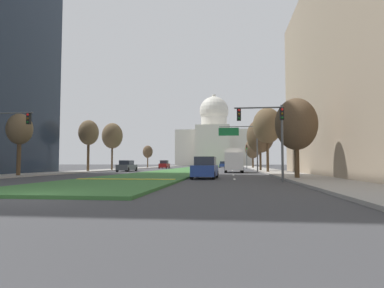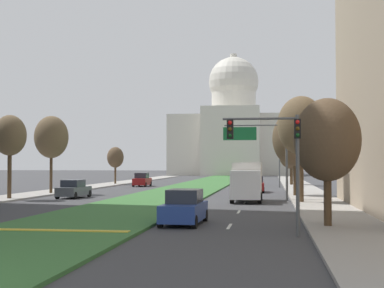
{
  "view_description": "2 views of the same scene",
  "coord_description": "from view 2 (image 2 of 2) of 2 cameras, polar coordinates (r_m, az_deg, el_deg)",
  "views": [
    {
      "loc": [
        7.22,
        -10.78,
        1.29
      ],
      "look_at": [
        1.6,
        36.46,
        4.05
      ],
      "focal_mm": 30.25,
      "sensor_mm": 36.0,
      "label": 1
    },
    {
      "loc": [
        9.55,
        -12.68,
        3.14
      ],
      "look_at": [
        0.78,
        49.59,
        5.27
      ],
      "focal_mm": 52.19,
      "sensor_mm": 36.0,
      "label": 2
    }
  ],
  "objects": [
    {
      "name": "sidewalk_left",
      "position": [
        70.05,
        -10.98,
        -4.41
      ],
      "size": [
        4.0,
        120.39,
        0.15
      ],
      "primitive_type": "cube",
      "color": "#9E9991",
      "rests_on": "ground_plane"
    },
    {
      "name": "overhead_guide_sign",
      "position": [
        46.98,
        7.24,
        -0.1
      ],
      "size": [
        5.4,
        0.2,
        6.5
      ],
      "color": "#515456",
      "rests_on": "ground_plane"
    },
    {
      "name": "traffic_light_far_right",
      "position": [
        71.98,
        8.94,
        -1.78
      ],
      "size": [
        0.28,
        0.35,
        5.2
      ],
      "color": "#515456",
      "rests_on": "ground_plane"
    },
    {
      "name": "capitol_building",
      "position": [
        146.14,
        4.26,
        1.16
      ],
      "size": [
        31.93,
        25.3,
        31.91
      ],
      "color": "beige",
      "rests_on": "ground_plane"
    },
    {
      "name": "sedan_very_far",
      "position": [
        88.83,
        5.25,
        -3.46
      ],
      "size": [
        1.88,
        4.28,
        1.64
      ],
      "color": "navy",
      "rests_on": "ground_plane"
    },
    {
      "name": "street_tree_left_far",
      "position": [
        57.32,
        -14.18,
        0.67
      ],
      "size": [
        3.37,
        3.37,
        7.83
      ],
      "color": "#4C3823",
      "rests_on": "ground_plane"
    },
    {
      "name": "ground_plane",
      "position": [
        80.19,
        1.17,
        -4.19
      ],
      "size": [
        294.29,
        294.29,
        0.0
      ],
      "primitive_type": "plane",
      "color": "#3D3D3F"
    },
    {
      "name": "sedan_distant",
      "position": [
        60.27,
        6.47,
        -4.15
      ],
      "size": [
        2.03,
        4.71,
        1.72
      ],
      "color": "maroon",
      "rests_on": "ground_plane"
    },
    {
      "name": "street_tree_left_mid",
      "position": [
        49.75,
        -18.12,
        0.78
      ],
      "size": [
        2.77,
        2.77,
        7.21
      ],
      "color": "#4C3823",
      "rests_on": "ground_plane"
    },
    {
      "name": "street_tree_right_mid",
      "position": [
        43.87,
        11.09,
        1.82
      ],
      "size": [
        3.66,
        3.66,
        8.31
      ],
      "color": "#4C3823",
      "rests_on": "ground_plane"
    },
    {
      "name": "sedan_far_horizon",
      "position": [
        74.91,
        -5.13,
        -3.69
      ],
      "size": [
        1.9,
        4.4,
        1.82
      ],
      "color": "maroon",
      "rests_on": "ground_plane"
    },
    {
      "name": "sedan_midblock",
      "position": [
        51.16,
        -12.0,
        -4.56
      ],
      "size": [
        1.95,
        4.48,
        1.63
      ],
      "color": "#4C5156",
      "rests_on": "ground_plane"
    },
    {
      "name": "box_truck_delivery",
      "position": [
        45.45,
        5.64,
        -3.78
      ],
      "size": [
        2.4,
        6.4,
        3.2
      ],
      "color": "silver",
      "rests_on": "ground_plane"
    },
    {
      "name": "street_tree_right_distant",
      "position": [
        78.34,
        10.11,
        -0.89
      ],
      "size": [
        3.61,
        3.61,
        6.82
      ],
      "color": "#4C3823",
      "rests_on": "ground_plane"
    },
    {
      "name": "street_tree_right_far",
      "position": [
        52.5,
        10.46,
        0.54
      ],
      "size": [
        4.16,
        4.16,
        8.0
      ],
      "color": "#4C3823",
      "rests_on": "ground_plane"
    },
    {
      "name": "street_tree_left_distant",
      "position": [
        81.11,
        -7.84,
        -1.38
      ],
      "size": [
        2.39,
        2.39,
        5.44
      ],
      "color": "#4C3823",
      "rests_on": "ground_plane"
    },
    {
      "name": "median_curb_nose",
      "position": [
        25.69,
        -14.03,
        -8.55
      ],
      "size": [
        6.92,
        0.5,
        0.04
      ],
      "primitive_type": "cube",
      "color": "gold",
      "rests_on": "grass_median"
    },
    {
      "name": "grass_median",
      "position": [
        73.56,
        0.55,
        -4.33
      ],
      "size": [
        7.69,
        120.39,
        0.14
      ],
      "primitive_type": "cube",
      "color": "#386B33",
      "rests_on": "ground_plane"
    },
    {
      "name": "lane_dashes_right",
      "position": [
        49.88,
        5.7,
        -5.54
      ],
      "size": [
        0.16,
        50.35,
        0.01
      ],
      "color": "silver",
      "rests_on": "ground_plane"
    },
    {
      "name": "sedan_lead_stopped",
      "position": [
        28.68,
        -0.8,
        -6.56
      ],
      "size": [
        2.02,
        4.39,
        1.78
      ],
      "color": "navy",
      "rests_on": "ground_plane"
    },
    {
      "name": "sidewalk_right",
      "position": [
        66.35,
        11.2,
        -4.55
      ],
      "size": [
        4.0,
        120.39,
        0.15
      ],
      "primitive_type": "cube",
      "color": "#9E9991",
      "rests_on": "ground_plane"
    },
    {
      "name": "street_tree_right_near",
      "position": [
        27.47,
        13.65,
        0.38
      ],
      "size": [
        3.19,
        3.19,
        6.25
      ],
      "color": "#4C3823",
      "rests_on": "ground_plane"
    },
    {
      "name": "traffic_light_near_right",
      "position": [
        24.19,
        8.74,
        -0.37
      ],
      "size": [
        3.34,
        0.35,
        5.2
      ],
      "color": "#515456",
      "rests_on": "ground_plane"
    }
  ]
}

